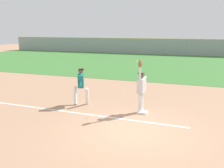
{
  "coord_description": "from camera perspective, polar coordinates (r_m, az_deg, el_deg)",
  "views": [
    {
      "loc": [
        2.09,
        -8.03,
        3.49
      ],
      "look_at": [
        -1.67,
        2.46,
        1.05
      ],
      "focal_mm": 40.48,
      "sensor_mm": 36.0,
      "label": 1
    }
  ],
  "objects": [
    {
      "name": "parked_car_black",
      "position": [
        40.72,
        0.7,
        8.39
      ],
      "size": [
        4.5,
        2.32,
        1.25
      ],
      "rotation": [
        0.0,
        0.0,
        -0.06
      ],
      "color": "black",
      "rests_on": "ground_plane"
    },
    {
      "name": "outfield_grass",
      "position": [
        26.08,
        14.97,
        4.26
      ],
      "size": [
        54.45,
        18.91,
        0.01
      ],
      "primitive_type": "cube",
      "color": "#3D7533",
      "rests_on": "ground_plane"
    },
    {
      "name": "parked_car_blue",
      "position": [
        39.67,
        9.15,
        8.13
      ],
      "size": [
        4.42,
        2.16,
        1.25
      ],
      "rotation": [
        0.0,
        0.0,
        -0.01
      ],
      "color": "#23389E",
      "rests_on": "ground_plane"
    },
    {
      "name": "runner",
      "position": [
        11.79,
        -7.01,
        0.04
      ],
      "size": [
        0.88,
        0.81,
        1.72
      ],
      "rotation": [
        0.0,
        0.0,
        0.38
      ],
      "color": "white",
      "rests_on": "ground_plane"
    },
    {
      "name": "fielder",
      "position": [
        10.62,
        6.64,
        -0.63
      ],
      "size": [
        0.31,
        0.9,
        2.28
      ],
      "rotation": [
        0.0,
        0.0,
        3.02
      ],
      "color": "silver",
      "rests_on": "ground_plane"
    },
    {
      "name": "ground_plane",
      "position": [
        9.01,
        4.79,
        -10.5
      ],
      "size": [
        80.99,
        80.99,
        0.0
      ],
      "primitive_type": "plane",
      "color": "tan"
    },
    {
      "name": "first_base",
      "position": [
        10.83,
        6.9,
        -6.33
      ],
      "size": [
        0.39,
        0.39,
        0.08
      ],
      "primitive_type": "cube",
      "rotation": [
        0.0,
        0.0,
        -0.02
      ],
      "color": "white",
      "rests_on": "ground_plane"
    },
    {
      "name": "outfield_fence",
      "position": [
        35.36,
        16.43,
        7.97
      ],
      "size": [
        54.53,
        0.08,
        2.19
      ],
      "color": "#93999E",
      "rests_on": "ground_plane"
    },
    {
      "name": "baseball",
      "position": [
        10.91,
        5.71,
        5.11
      ],
      "size": [
        0.07,
        0.07,
        0.07
      ],
      "primitive_type": "sphere",
      "color": "white"
    },
    {
      "name": "chalk_foul_line",
      "position": [
        11.57,
        -13.94,
        -5.56
      ],
      "size": [
        12.0,
        0.39,
        0.01
      ],
      "primitive_type": "cube",
      "rotation": [
        0.0,
        0.0,
        -0.02
      ],
      "color": "white",
      "rests_on": "ground_plane"
    },
    {
      "name": "parked_car_tan",
      "position": [
        38.4,
        17.32,
        7.6
      ],
      "size": [
        4.48,
        2.28,
        1.25
      ],
      "rotation": [
        0.0,
        0.0,
        0.05
      ],
      "color": "tan",
      "rests_on": "ground_plane"
    }
  ]
}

